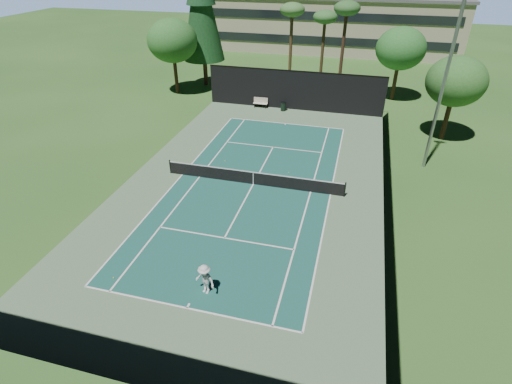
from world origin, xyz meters
TOP-DOWN VIEW (x-y plane):
  - ground at (0.00, 0.00)m, footprint 160.00×160.00m
  - apron_slab at (0.00, 0.00)m, footprint 18.00×32.00m
  - court_surface at (0.00, 0.00)m, footprint 10.97×23.77m
  - court_lines at (0.00, 0.00)m, footprint 11.07×23.87m
  - tennis_net at (0.00, 0.00)m, footprint 12.90×0.10m
  - fence at (0.00, 0.06)m, footprint 18.04×32.05m
  - player at (0.49, -10.68)m, footprint 1.23×0.93m
  - tennis_ball_a at (-4.43, -10.99)m, footprint 0.08×0.08m
  - tennis_ball_b at (-3.12, 2.91)m, footprint 0.07×0.07m
  - tennis_ball_c at (2.12, 2.30)m, footprint 0.07×0.07m
  - tennis_ball_d at (-6.55, 4.09)m, footprint 0.07×0.07m
  - park_bench at (-3.48, 15.74)m, footprint 1.50×0.45m
  - trash_bin at (-0.95, 15.31)m, footprint 0.56×0.56m
  - palm_a at (-2.00, 24.00)m, footprint 2.80×2.80m
  - palm_b at (1.50, 26.00)m, footprint 2.80×2.80m
  - palm_c at (4.00, 23.00)m, footprint 2.80×2.80m
  - decid_tree_a at (10.00, 22.00)m, footprint 5.12×5.12m
  - decid_tree_b at (14.00, 12.00)m, footprint 4.80×4.80m
  - decid_tree_c at (-14.00, 18.00)m, footprint 5.44×5.44m
  - campus_building at (0.00, 45.98)m, footprint 40.50×12.50m
  - light_pole at (12.00, 6.00)m, footprint 0.90×0.25m

SIDE VIEW (x-z plane):
  - ground at x=0.00m, z-range 0.00..0.00m
  - apron_slab at x=0.00m, z-range 0.00..0.01m
  - court_surface at x=0.00m, z-range 0.01..0.02m
  - court_lines at x=0.00m, z-range 0.02..0.02m
  - tennis_ball_b at x=-3.12m, z-range 0.00..0.07m
  - tennis_ball_c at x=2.12m, z-range 0.00..0.07m
  - tennis_ball_d at x=-6.55m, z-range 0.00..0.07m
  - tennis_ball_a at x=-4.43m, z-range 0.00..0.08m
  - trash_bin at x=-0.95m, z-range 0.01..0.95m
  - park_bench at x=-3.48m, z-range 0.03..1.06m
  - tennis_net at x=0.00m, z-range 0.01..1.11m
  - player at x=0.49m, z-range 0.00..1.69m
  - fence at x=0.00m, z-range -0.01..4.02m
  - campus_building at x=0.00m, z-range 0.06..8.36m
  - decid_tree_b at x=14.00m, z-range 1.51..8.65m
  - decid_tree_a at x=10.00m, z-range 1.61..9.23m
  - decid_tree_c at x=-14.00m, z-range 1.72..9.81m
  - light_pole at x=12.00m, z-range 0.35..12.57m
  - palm_b at x=1.50m, z-range 3.15..11.57m
  - palm_a at x=-2.00m, z-range 3.53..12.85m
  - palm_c at x=4.00m, z-range 3.72..13.49m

